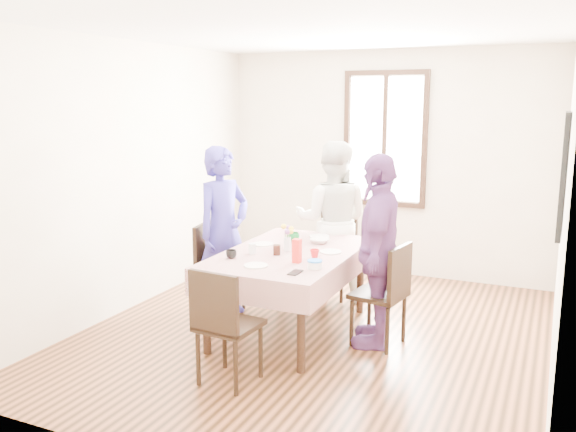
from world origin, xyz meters
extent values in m
plane|color=black|center=(0.00, 0.00, 0.00)|extent=(4.50, 4.50, 0.00)
plane|color=beige|center=(0.00, 2.25, 1.35)|extent=(4.00, 0.00, 4.00)
plane|color=beige|center=(2.00, 0.00, 1.35)|extent=(0.00, 4.50, 4.50)
cube|color=black|center=(0.00, 2.23, 1.65)|extent=(1.02, 0.06, 1.62)
cube|color=white|center=(0.00, 2.24, 1.65)|extent=(0.90, 0.02, 1.50)
cube|color=red|center=(1.98, 0.30, 1.55)|extent=(0.04, 0.76, 0.96)
cube|color=black|center=(-0.23, -0.03, 0.38)|extent=(0.99, 1.63, 0.75)
cube|color=#530004|center=(-0.23, -0.03, 0.76)|extent=(1.11, 1.75, 0.01)
cube|color=black|center=(-1.05, 0.12, 0.46)|extent=(0.48, 0.48, 0.91)
cube|color=black|center=(0.59, 0.02, 0.46)|extent=(0.48, 0.48, 0.91)
cube|color=black|center=(-0.23, 1.09, 0.46)|extent=(0.43, 0.43, 0.91)
cube|color=black|center=(-0.23, -1.15, 0.46)|extent=(0.46, 0.46, 0.91)
imported|color=navy|center=(-1.03, 0.12, 0.84)|extent=(0.58, 0.71, 1.68)
imported|color=silver|center=(-0.23, 1.07, 0.85)|extent=(0.95, 0.81, 1.70)
imported|color=#633670|center=(0.57, 0.02, 0.84)|extent=(0.58, 1.04, 1.68)
imported|color=black|center=(-0.60, -0.46, 0.80)|extent=(0.10, 0.10, 0.07)
imported|color=red|center=(0.06, -0.15, 0.80)|extent=(0.11, 0.11, 0.08)
imported|color=#0C7226|center=(-0.36, 0.36, 0.80)|extent=(0.11, 0.11, 0.08)
imported|color=white|center=(-0.10, 0.38, 0.78)|extent=(0.19, 0.19, 0.05)
cube|color=red|center=(-0.02, -0.35, 0.86)|extent=(0.06, 0.06, 0.20)
cylinder|color=white|center=(0.18, -0.46, 0.79)|extent=(0.12, 0.12, 0.06)
cylinder|color=black|center=(-0.29, -0.20, 0.81)|extent=(0.07, 0.07, 0.09)
cylinder|color=silver|center=(-0.50, -0.26, 0.81)|extent=(0.07, 0.07, 0.10)
cube|color=black|center=(0.09, -0.65, 0.77)|extent=(0.08, 0.16, 0.01)
cylinder|color=silver|center=(-0.26, -0.02, 0.82)|extent=(0.06, 0.06, 0.13)
cylinder|color=white|center=(-0.57, 0.10, 0.77)|extent=(0.20, 0.20, 0.01)
cylinder|color=white|center=(0.12, 0.09, 0.77)|extent=(0.20, 0.20, 0.01)
cylinder|color=white|center=(-0.21, 0.63, 0.77)|extent=(0.20, 0.20, 0.01)
cylinder|color=white|center=(-0.29, -0.60, 0.77)|extent=(0.20, 0.20, 0.01)
cylinder|color=blue|center=(0.18, -0.46, 0.83)|extent=(0.12, 0.12, 0.01)
camera|label=1|loc=(1.96, -4.88, 2.13)|focal=37.63mm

